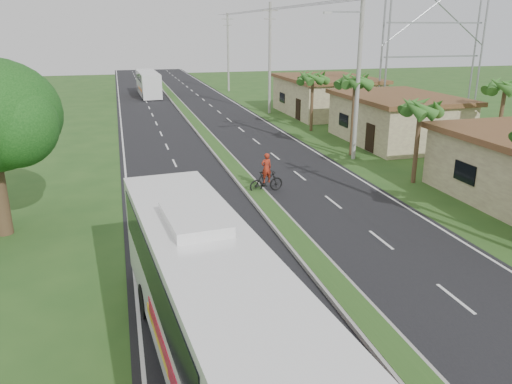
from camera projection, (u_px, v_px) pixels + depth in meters
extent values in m
plane|color=#264D1C|center=(359.00, 314.00, 15.65)|extent=(180.00, 180.00, 0.00)
cube|color=black|center=(226.00, 160.00, 33.97)|extent=(14.00, 160.00, 0.02)
cube|color=gray|center=(226.00, 158.00, 33.94)|extent=(1.20, 160.00, 0.17)
cube|color=#264D1C|center=(226.00, 157.00, 33.92)|extent=(0.95, 160.00, 0.02)
cube|color=silver|center=(125.00, 167.00, 32.29)|extent=(0.12, 160.00, 0.01)
cube|color=silver|center=(318.00, 154.00, 35.65)|extent=(0.12, 160.00, 0.01)
cube|color=#9A8668|center=(396.00, 121.00, 38.79)|extent=(7.00, 10.00, 3.35)
cube|color=#51391C|center=(398.00, 97.00, 38.22)|extent=(7.60, 10.60, 0.32)
cube|color=#9A8668|center=(326.00, 97.00, 51.59)|extent=(8.00, 11.00, 3.50)
cube|color=#51391C|center=(327.00, 78.00, 50.99)|extent=(8.60, 11.60, 0.32)
cylinder|color=#473321|center=(417.00, 144.00, 28.28)|extent=(0.26, 0.26, 4.60)
cylinder|color=#473321|center=(353.00, 117.00, 34.42)|extent=(0.26, 0.26, 5.40)
cylinder|color=#473321|center=(312.00, 103.00, 42.88)|extent=(0.26, 0.26, 4.80)
cylinder|color=#473321|center=(500.00, 123.00, 32.97)|extent=(0.26, 0.26, 5.20)
sphere|color=#113C10|center=(14.00, 125.00, 19.65)|extent=(3.40, 3.40, 3.40)
cylinder|color=gray|center=(359.00, 69.00, 32.39)|extent=(0.28, 0.28, 12.00)
cube|color=gray|center=(345.00, 12.00, 31.00)|extent=(2.40, 0.10, 0.10)
cylinder|color=gray|center=(270.00, 59.00, 50.87)|extent=(0.28, 0.28, 11.00)
cube|color=gray|center=(270.00, 10.00, 49.40)|extent=(1.60, 0.12, 0.12)
cube|color=gray|center=(270.00, 19.00, 49.65)|extent=(1.20, 0.10, 0.10)
cylinder|color=gray|center=(228.00, 53.00, 69.27)|extent=(0.28, 0.28, 10.50)
cube|color=gray|center=(228.00, 19.00, 67.87)|extent=(1.60, 0.12, 0.12)
cube|color=gray|center=(228.00, 25.00, 68.13)|extent=(1.20, 0.10, 0.10)
cylinder|color=gray|center=(387.00, 58.00, 45.06)|extent=(0.18, 0.18, 12.00)
cylinder|color=gray|center=(481.00, 56.00, 47.57)|extent=(0.18, 0.18, 12.00)
cylinder|color=gray|center=(381.00, 57.00, 45.98)|extent=(0.18, 0.18, 12.00)
cylinder|color=gray|center=(474.00, 55.00, 48.48)|extent=(0.18, 0.18, 12.00)
cube|color=gray|center=(432.00, 56.00, 46.77)|extent=(10.00, 0.14, 0.14)
cube|color=gray|center=(436.00, 23.00, 45.83)|extent=(10.00, 0.14, 0.14)
cube|color=silver|center=(209.00, 302.00, 12.38)|extent=(3.64, 12.51, 3.24)
cube|color=black|center=(202.00, 265.00, 12.71)|extent=(3.47, 10.06, 1.29)
cube|color=red|center=(224.00, 353.00, 11.49)|extent=(3.08, 5.55, 0.57)
cube|color=yellow|center=(207.00, 327.00, 12.94)|extent=(2.88, 3.30, 0.26)
cube|color=silver|center=(195.00, 219.00, 12.93)|extent=(1.65, 2.58, 0.29)
cylinder|color=black|center=(146.00, 301.00, 15.41)|extent=(0.42, 1.09, 1.07)
cylinder|color=black|center=(218.00, 288.00, 16.18)|extent=(0.42, 1.09, 1.07)
cube|color=white|center=(148.00, 83.00, 65.33)|extent=(2.63, 10.77, 2.98)
cube|color=black|center=(148.00, 76.00, 65.48)|extent=(2.60, 7.98, 1.01)
cube|color=#CF5E14|center=(149.00, 89.00, 64.67)|extent=(2.52, 5.18, 0.33)
cylinder|color=black|center=(144.00, 97.00, 61.40)|extent=(0.30, 0.90, 0.89)
cylinder|color=black|center=(161.00, 96.00, 61.97)|extent=(0.30, 0.90, 0.89)
cylinder|color=black|center=(139.00, 89.00, 69.02)|extent=(0.30, 0.90, 0.89)
cylinder|color=black|center=(154.00, 89.00, 69.58)|extent=(0.30, 0.90, 0.89)
imported|color=black|center=(266.00, 182.00, 27.13)|extent=(2.02, 0.83, 1.18)
imported|color=maroon|center=(266.00, 168.00, 26.88)|extent=(0.65, 0.48, 1.64)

